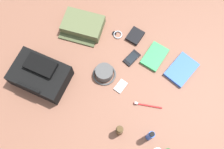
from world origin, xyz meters
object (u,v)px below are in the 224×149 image
object	(u,v)px
toothbrush	(146,105)
wallet	(135,36)
travel_guidebook	(155,57)
cell_phone	(132,58)
backpack	(40,75)
wristwatch	(117,34)
media_player	(121,86)
deodorant_spray	(150,136)
paperback_novel	(181,70)
cologne_bottle	(119,131)
bucket_hat	(104,73)
toiletry_pouch	(83,25)

from	to	relation	value
toothbrush	wallet	xyz separation A→B (m)	(0.24, -0.41, 0.01)
travel_guidebook	wallet	bearing A→B (deg)	-27.18
cell_phone	backpack	bearing A→B (deg)	36.99
wallet	wristwatch	bearing A→B (deg)	25.93
backpack	wallet	xyz separation A→B (m)	(-0.43, -0.51, -0.05)
media_player	wristwatch	xyz separation A→B (m)	(0.16, -0.33, 0.00)
deodorant_spray	cell_phone	world-z (taller)	deodorant_spray
media_player	cell_phone	bearing A→B (deg)	-87.75
media_player	wallet	size ratio (longest dim) A/B	0.85
deodorant_spray	paperback_novel	size ratio (longest dim) A/B	0.66
paperback_novel	cell_phone	world-z (taller)	paperback_novel
paperback_novel	wallet	bearing A→B (deg)	-16.45
paperback_novel	media_player	xyz separation A→B (m)	(0.31, 0.25, -0.01)
paperback_novel	wallet	distance (m)	0.38
cell_phone	media_player	size ratio (longest dim) A/B	1.34
media_player	toothbrush	bearing A→B (deg)	165.17
travel_guidebook	cell_phone	size ratio (longest dim) A/B	1.57
toothbrush	travel_guidebook	bearing A→B (deg)	-78.56
cologne_bottle	toothbrush	xyz separation A→B (m)	(-0.09, -0.21, -0.05)
media_player	toothbrush	world-z (taller)	toothbrush
bucket_hat	paperback_novel	xyz separation A→B (m)	(-0.44, -0.22, -0.02)
paperback_novel	deodorant_spray	bearing A→B (deg)	84.91
cologne_bottle	paperback_novel	bearing A→B (deg)	-112.39
toiletry_pouch	cologne_bottle	size ratio (longest dim) A/B	2.33
bucket_hat	toothbrush	distance (m)	0.33
backpack	toothbrush	size ratio (longest dim) A/B	1.97
toiletry_pouch	toothbrush	bearing A→B (deg)	150.50
backpack	paperback_novel	xyz separation A→B (m)	(-0.79, -0.40, -0.05)
deodorant_spray	wristwatch	world-z (taller)	deodorant_spray
toiletry_pouch	cell_phone	bearing A→B (deg)	168.87
backpack	toiletry_pouch	xyz separation A→B (m)	(-0.08, -0.43, -0.03)
toothbrush	wallet	world-z (taller)	wallet
travel_guidebook	media_player	distance (m)	0.30
media_player	wristwatch	size ratio (longest dim) A/B	1.32
deodorant_spray	toothbrush	world-z (taller)	deodorant_spray
travel_guidebook	backpack	bearing A→B (deg)	34.94
bucket_hat	toothbrush	size ratio (longest dim) A/B	0.87
toiletry_pouch	wallet	xyz separation A→B (m)	(-0.35, -0.08, -0.02)
cell_phone	paperback_novel	bearing A→B (deg)	-171.34
paperback_novel	travel_guidebook	size ratio (longest dim) A/B	1.19
travel_guidebook	wallet	distance (m)	0.19
bucket_hat	paperback_novel	distance (m)	0.50
bucket_hat	wristwatch	distance (m)	0.30
wallet	backpack	bearing A→B (deg)	59.23
backpack	bucket_hat	xyz separation A→B (m)	(-0.35, -0.18, -0.03)
toiletry_pouch	backpack	bearing A→B (deg)	79.53
paperback_novel	travel_guidebook	distance (m)	0.19
cologne_bottle	paperback_novel	world-z (taller)	cologne_bottle
deodorant_spray	wallet	distance (m)	0.67
toiletry_pouch	cell_phone	distance (m)	0.40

